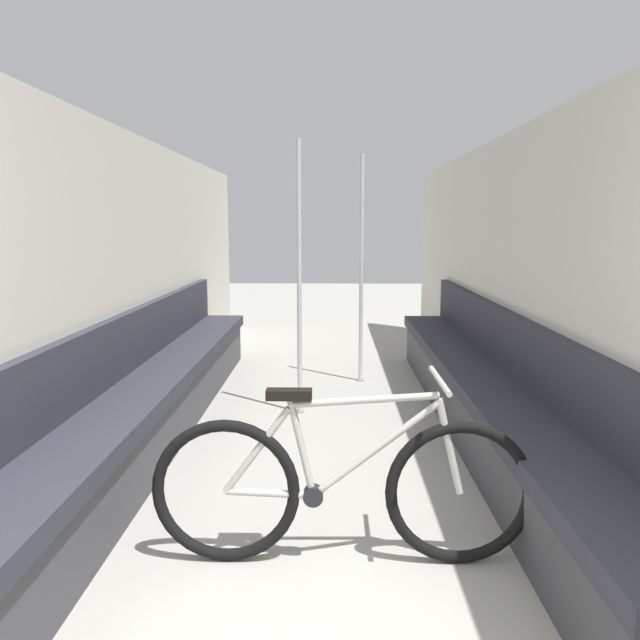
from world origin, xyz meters
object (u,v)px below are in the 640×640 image
object	(u,v)px
bicycle	(342,487)
grab_pole_near	(361,273)
bench_seat_row_left	(154,397)
bench_seat_row_right	(486,399)
grab_pole_far	(299,283)

from	to	relation	value
bicycle	grab_pole_near	distance (m)	3.38
bench_seat_row_left	bicycle	size ratio (longest dim) A/B	3.14
bicycle	grab_pole_near	world-z (taller)	grab_pole_near
bench_seat_row_left	bench_seat_row_right	distance (m)	2.33
bench_seat_row_right	grab_pole_far	world-z (taller)	grab_pole_far
bench_seat_row_left	grab_pole_near	world-z (taller)	grab_pole_near
bench_seat_row_right	bicycle	xyz separation A→B (m)	(-1.03, -1.60, 0.04)
grab_pole_near	grab_pole_far	bearing A→B (deg)	-117.38
grab_pole_far	bench_seat_row_right	bearing A→B (deg)	-26.72
bicycle	grab_pole_far	world-z (taller)	grab_pole_far
bench_seat_row_left	bicycle	distance (m)	2.06
bench_seat_row_right	grab_pole_near	world-z (taller)	grab_pole_near
bench_seat_row_right	bicycle	world-z (taller)	bench_seat_row_right
grab_pole_far	grab_pole_near	bearing A→B (deg)	62.62
bicycle	grab_pole_far	size ratio (longest dim) A/B	0.79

